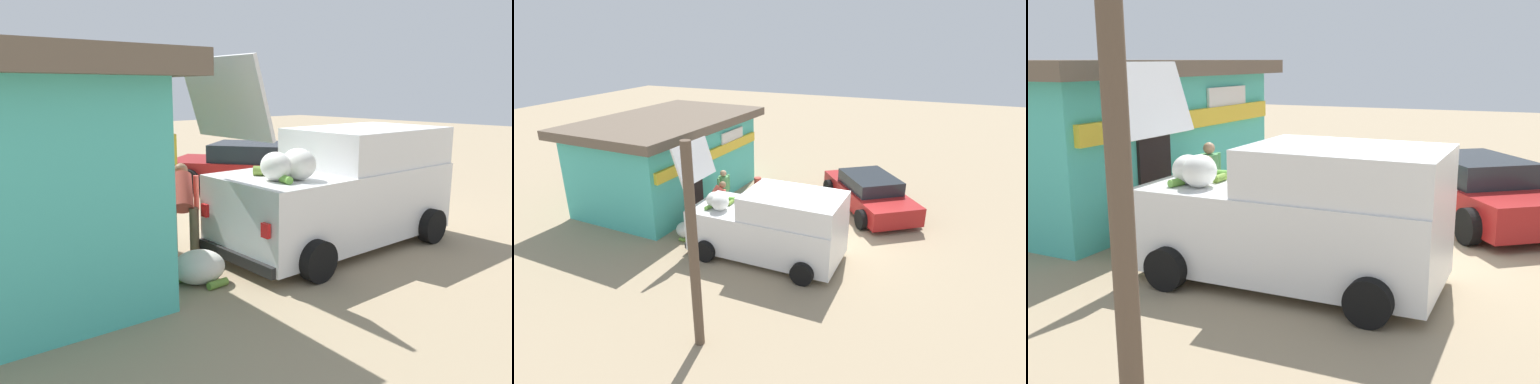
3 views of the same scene
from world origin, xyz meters
The scene contains 9 objects.
ground_plane centered at (0.00, 0.00, 0.00)m, with size 60.00×60.00×0.00m, color #9E896B.
storefront_bar centered at (1.34, 6.41, 1.60)m, with size 7.32×4.85×3.11m.
delivery_van centered at (-1.43, 1.10, 0.99)m, with size 2.30×4.64×3.09m.
parked_sedan centered at (3.15, -0.81, 0.60)m, with size 4.62×4.04×1.26m.
vendor_standing centered at (0.71, 3.77, 0.93)m, with size 0.55×0.42×1.61m.
customer_bending centered at (-0.25, 3.56, 0.90)m, with size 0.73×0.67×1.49m.
unloaded_banana_pile centered at (-1.35, 4.01, 0.23)m, with size 0.91×0.91×0.48m.
paint_bucket centered at (3.78, 3.90, 0.17)m, with size 0.29×0.29×0.35m, color #BF3F33.
utility_pole centered at (-5.33, 1.07, 2.16)m, with size 0.20×0.20×4.31m, color brown.
Camera 2 is at (-11.25, -3.01, 6.07)m, focal length 29.53 mm.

